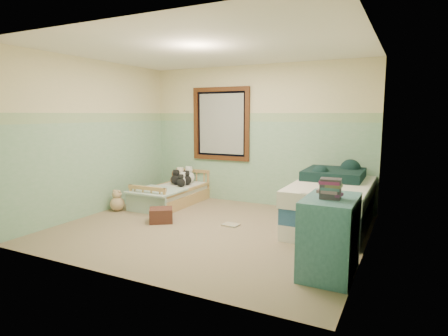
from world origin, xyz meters
The scene contains 32 objects.
floor centered at (0.00, 0.00, -0.01)m, with size 4.20×3.60×0.02m, color #6E614D.
ceiling centered at (0.00, 0.00, 2.51)m, with size 4.20×3.60×0.02m, color white.
wall_back centered at (0.00, 1.80, 1.25)m, with size 4.20×0.04×2.50m, color beige.
wall_front centered at (0.00, -1.80, 1.25)m, with size 4.20×0.04×2.50m, color beige.
wall_left centered at (-2.10, 0.00, 1.25)m, with size 0.04×3.60×2.50m, color beige.
wall_right centered at (2.10, 0.00, 1.25)m, with size 0.04×3.60×2.50m, color beige.
wainscot_mint centered at (0.00, 1.79, 0.75)m, with size 4.20×0.01×1.50m, color #77A981.
border_strip centered at (0.00, 1.79, 1.57)m, with size 4.20×0.01×0.15m, color #53815E.
window_frame centered at (-0.70, 1.76, 1.45)m, with size 1.16×0.06×1.36m, color #3C180D.
window_blinds centered at (-0.70, 1.77, 1.45)m, with size 0.92×0.01×1.12m, color #BBBCB5.
toddler_bed_frame centered at (-1.34, 1.05, 0.10)m, with size 0.76×1.51×0.19m, color olive.
toddler_mattress centered at (-1.34, 1.05, 0.25)m, with size 0.69×1.45×0.12m, color white.
patchwork_quilt centered at (-1.34, 0.58, 0.33)m, with size 0.82×0.76×0.03m, color #76A8C7.
plush_bed_brown centered at (-1.49, 1.55, 0.41)m, with size 0.18×0.18×0.18m, color brown.
plush_bed_white centered at (-1.29, 1.55, 0.42)m, with size 0.22×0.22×0.22m, color white.
plush_bed_tan centered at (-1.44, 1.33, 0.40)m, with size 0.17×0.17×0.17m, color tan.
plush_bed_dark centered at (-1.21, 1.33, 0.41)m, with size 0.19×0.19×0.19m, color black.
plush_floor_cream centered at (-1.56, 0.88, 0.12)m, with size 0.24×0.24×0.24m, color silver.
plush_floor_tan centered at (-1.88, 0.21, 0.12)m, with size 0.25×0.25×0.25m, color tan.
twin_bed_frame centered at (1.55, 0.94, 0.11)m, with size 0.99×1.98×0.22m, color silver.
twin_boxspring centered at (1.55, 0.94, 0.33)m, with size 0.99×1.98×0.22m, color navy.
twin_mattress centered at (1.55, 0.94, 0.55)m, with size 1.03×2.02×0.22m, color white.
teal_blanket centered at (1.50, 1.24, 0.73)m, with size 0.84×0.89×0.14m, color black.
dresser centered at (1.84, -0.75, 0.40)m, with size 0.50×0.80×0.80m, color #36646F.
book_stack centered at (1.84, -0.81, 0.90)m, with size 0.20×0.16×0.20m, color #4C332E.
red_pillow centered at (-0.82, -0.01, 0.11)m, with size 0.34×0.30×0.21m, color maroon.
floor_book centered at (0.21, 0.31, 0.01)m, with size 0.24×0.18×0.02m, color orange.
extra_plush_0 centered at (-1.19, 1.13, 0.39)m, with size 0.16×0.16×0.16m, color black.
extra_plush_1 centered at (-1.40, 1.27, 0.41)m, with size 0.19×0.19×0.19m, color black.
extra_plush_2 centered at (-1.46, 1.31, 0.40)m, with size 0.17×0.17×0.17m, color brown.
extra_plush_3 centered at (-1.43, 1.47, 0.42)m, with size 0.21×0.21×0.21m, color silver.
extra_plush_4 centered at (-1.25, 1.28, 0.40)m, with size 0.17×0.17×0.17m, color white.
Camera 1 is at (2.53, -4.53, 1.63)m, focal length 30.10 mm.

